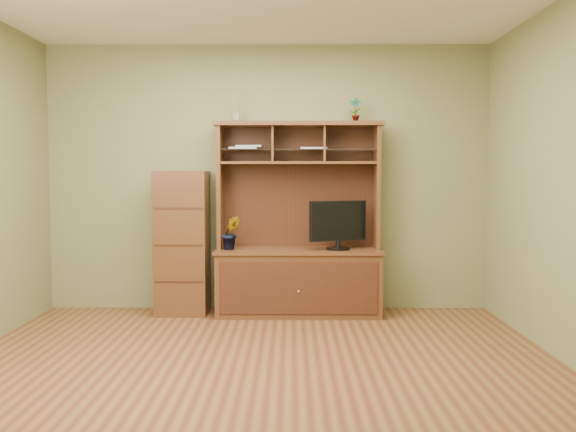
{
  "coord_description": "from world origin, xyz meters",
  "views": [
    {
      "loc": [
        0.24,
        -4.59,
        1.39
      ],
      "look_at": [
        0.21,
        1.2,
        1.01
      ],
      "focal_mm": 40.0,
      "sensor_mm": 36.0,
      "label": 1
    }
  ],
  "objects": [
    {
      "name": "top_plant",
      "position": [
        0.87,
        1.8,
        2.02
      ],
      "size": [
        0.14,
        0.11,
        0.24
      ],
      "primitive_type": "imported",
      "rotation": [
        0.0,
        0.0,
        -0.18
      ],
      "color": "#2A6322",
      "rests_on": "media_hutch"
    },
    {
      "name": "monitor",
      "position": [
        0.7,
        1.65,
        0.9
      ],
      "size": [
        0.57,
        0.29,
        0.48
      ],
      "rotation": [
        0.0,
        0.0,
        0.42
      ],
      "color": "black",
      "rests_on": "media_hutch"
    },
    {
      "name": "orchid_plant",
      "position": [
        -0.35,
        1.65,
        0.81
      ],
      "size": [
        0.2,
        0.18,
        0.33
      ],
      "primitive_type": "imported",
      "rotation": [
        0.0,
        0.0,
        0.18
      ],
      "color": "#255B1F",
      "rests_on": "media_hutch"
    },
    {
      "name": "room",
      "position": [
        0.0,
        0.0,
        1.35
      ],
      "size": [
        4.54,
        4.04,
        2.74
      ],
      "color": "#5B2F1A",
      "rests_on": "ground"
    },
    {
      "name": "magazines",
      "position": [
        0.01,
        1.8,
        1.65
      ],
      "size": [
        0.98,
        0.23,
        0.04
      ],
      "color": "#ADADB2",
      "rests_on": "media_hutch"
    },
    {
      "name": "media_hutch",
      "position": [
        0.31,
        1.73,
        0.52
      ],
      "size": [
        1.66,
        0.61,
        1.9
      ],
      "color": "#3F2112",
      "rests_on": "room"
    },
    {
      "name": "side_cabinet",
      "position": [
        -0.84,
        1.75,
        0.71
      ],
      "size": [
        0.51,
        0.46,
        1.42
      ],
      "color": "#3F2112",
      "rests_on": "room"
    },
    {
      "name": "reed_diffuser",
      "position": [
        -0.32,
        1.8,
        2.02
      ],
      "size": [
        0.06,
        0.06,
        0.32
      ],
      "color": "silver",
      "rests_on": "media_hutch"
    }
  ]
}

